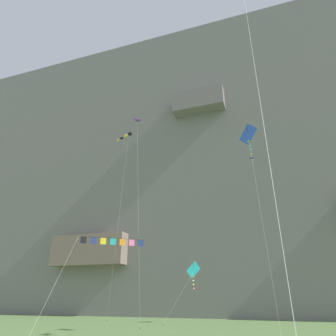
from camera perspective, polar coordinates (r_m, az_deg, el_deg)
cliff_face at (r=68.80m, az=8.58°, el=0.52°), size 180.00×26.31×61.47m
kite_banner_mid_right at (r=22.49m, az=-11.00°, el=-14.12°), size 4.62×6.06×7.05m
kite_diamond_front_field at (r=42.58m, az=4.83°, el=-19.00°), size 3.74×4.85×7.60m
kite_diamond_far_left at (r=32.14m, az=15.14°, el=5.68°), size 2.00×4.51×19.87m
kite_windsock_low_center at (r=55.04m, az=-8.01°, el=6.05°), size 4.10×2.43×30.49m
kite_delta_upper_left at (r=43.87m, az=-5.93°, el=5.67°), size 3.17×2.71×27.05m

